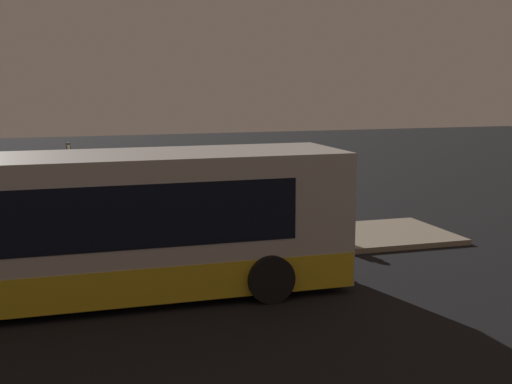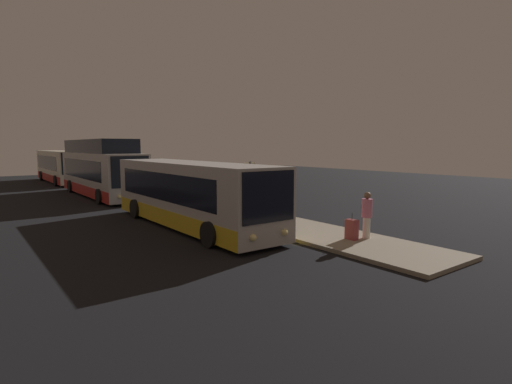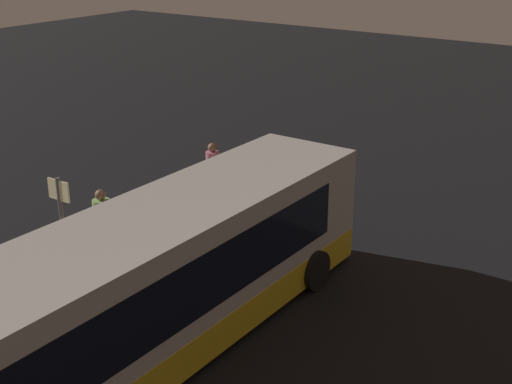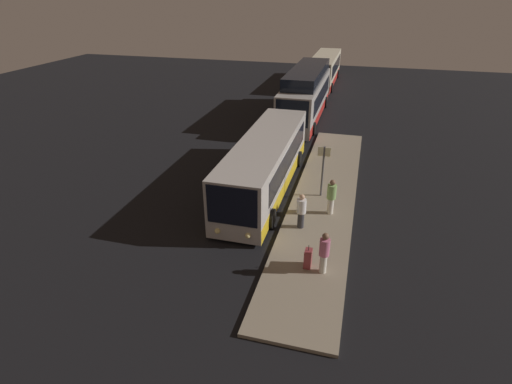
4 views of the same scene
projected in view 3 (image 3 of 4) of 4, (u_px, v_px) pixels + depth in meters
The scene contains 8 objects.
ground at pixel (169, 338), 14.35m from camera, with size 80.00×80.00×0.00m, color black.
platform at pixel (64, 291), 16.02m from camera, with size 20.00×3.11×0.14m.
bus_lead at pixel (157, 285), 13.51m from camera, with size 11.33×2.74×2.85m.
passenger_boarding at pixel (103, 221), 17.21m from camera, with size 0.49×0.49×1.75m.
passenger_waiting at pixel (182, 213), 17.82m from camera, with size 0.66×0.52×1.65m.
passenger_with_bags at pixel (213, 169), 20.77m from camera, with size 0.55×0.55×1.74m.
suitcase at pixel (225, 194), 20.50m from camera, with size 0.44×0.27×0.98m.
sign_post at pixel (62, 223), 15.29m from camera, with size 0.10×0.62×2.69m.
Camera 3 is at (-9.10, -8.52, 7.90)m, focal length 50.00 mm.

